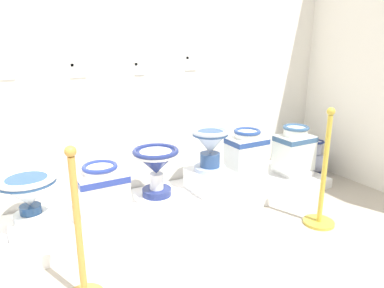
# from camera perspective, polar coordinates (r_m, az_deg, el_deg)

# --- Properties ---
(wall_back) EXTENTS (3.96, 0.06, 2.93)m
(wall_back) POSITION_cam_1_polar(r_m,az_deg,el_deg) (3.39, -5.01, 16.18)
(wall_back) COLOR white
(wall_back) RESTS_ON ground_plane
(display_platform) EXTENTS (3.05, 0.77, 0.10)m
(display_platform) POSITION_cam_1_polar(r_m,az_deg,el_deg) (3.33, -1.27, -9.01)
(display_platform) COLOR white
(display_platform) RESTS_ON ground_plane
(plinth_block_squat_floral) EXTENTS (0.34, 0.31, 0.08)m
(plinth_block_squat_floral) POSITION_cam_1_polar(r_m,az_deg,el_deg) (3.00, -24.02, -11.68)
(plinth_block_squat_floral) COLOR white
(plinth_block_squat_floral) RESTS_ON display_platform
(antique_toilet_squat_floral) EXTENTS (0.42, 0.42, 0.36)m
(antique_toilet_squat_floral) POSITION_cam_1_polar(r_m,az_deg,el_deg) (2.89, -24.65, -6.84)
(antique_toilet_squat_floral) COLOR white
(antique_toilet_squat_floral) RESTS_ON plinth_block_squat_floral
(plinth_block_slender_white) EXTENTS (0.38, 0.32, 0.05)m
(plinth_block_slender_white) POSITION_cam_1_polar(r_m,az_deg,el_deg) (3.03, -13.93, -10.71)
(plinth_block_slender_white) COLOR white
(plinth_block_slender_white) RESTS_ON display_platform
(antique_toilet_slender_white) EXTENTS (0.38, 0.32, 0.39)m
(antique_toilet_slender_white) POSITION_cam_1_polar(r_m,az_deg,el_deg) (2.93, -14.23, -6.76)
(antique_toilet_slender_white) COLOR white
(antique_toilet_slender_white) RESTS_ON plinth_block_slender_white
(plinth_block_pale_glazed) EXTENTS (0.33, 0.35, 0.06)m
(plinth_block_pale_glazed) POSITION_cam_1_polar(r_m,az_deg,el_deg) (3.21, -5.60, -8.56)
(plinth_block_pale_glazed) COLOR white
(plinth_block_pale_glazed) RESTS_ON display_platform
(antique_toilet_pale_glazed) EXTENTS (0.40, 0.40, 0.42)m
(antique_toilet_pale_glazed) POSITION_cam_1_polar(r_m,az_deg,el_deg) (3.08, -5.76, -3.07)
(antique_toilet_pale_glazed) COLOR navy
(antique_toilet_pale_glazed) RESTS_ON plinth_block_pale_glazed
(plinth_block_leftmost) EXTENTS (0.36, 0.40, 0.19)m
(plinth_block_leftmost) POSITION_cam_1_polar(r_m,az_deg,el_deg) (3.40, 2.83, -5.76)
(plinth_block_leftmost) COLOR white
(plinth_block_leftmost) RESTS_ON display_platform
(antique_toilet_leftmost) EXTENTS (0.35, 0.35, 0.40)m
(antique_toilet_leftmost) POSITION_cam_1_polar(r_m,az_deg,el_deg) (3.28, 2.91, -0.07)
(antique_toilet_leftmost) COLOR #A4B6D6
(antique_toilet_leftmost) RESTS_ON plinth_block_leftmost
(plinth_block_broad_patterned) EXTENTS (0.38, 0.38, 0.04)m
(plinth_block_broad_patterned) POSITION_cam_1_polar(r_m,az_deg,el_deg) (3.72, 8.48, -5.18)
(plinth_block_broad_patterned) COLOR white
(plinth_block_broad_patterned) RESTS_ON display_platform
(antique_toilet_broad_patterned) EXTENTS (0.38, 0.27, 0.48)m
(antique_toilet_broad_patterned) POSITION_cam_1_polar(r_m,az_deg,el_deg) (3.63, 8.65, -1.28)
(antique_toilet_broad_patterned) COLOR white
(antique_toilet_broad_patterned) RESTS_ON plinth_block_broad_patterned
(plinth_block_rightmost) EXTENTS (0.29, 0.33, 0.05)m
(plinth_block_rightmost) POSITION_cam_1_polar(r_m,az_deg,el_deg) (3.97, 15.70, -4.19)
(plinth_block_rightmost) COLOR white
(plinth_block_rightmost) RESTS_ON display_platform
(antique_toilet_rightmost) EXTENTS (0.37, 0.28, 0.47)m
(antique_toilet_rightmost) POSITION_cam_1_polar(r_m,az_deg,el_deg) (3.89, 15.99, -0.59)
(antique_toilet_rightmost) COLOR white
(antique_toilet_rightmost) RESTS_ON plinth_block_rightmost
(info_placard_first) EXTENTS (0.13, 0.01, 0.13)m
(info_placard_first) POSITION_cam_1_polar(r_m,az_deg,el_deg) (3.06, -27.70, 10.29)
(info_placard_first) COLOR white
(info_placard_second) EXTENTS (0.13, 0.01, 0.13)m
(info_placard_second) POSITION_cam_1_polar(r_m,az_deg,el_deg) (3.13, -17.77, 11.25)
(info_placard_second) COLOR white
(info_placard_third) EXTENTS (0.10, 0.01, 0.12)m
(info_placard_third) POSITION_cam_1_polar(r_m,az_deg,el_deg) (3.28, -8.38, 11.91)
(info_placard_third) COLOR white
(info_placard_fourth) EXTENTS (0.12, 0.01, 0.14)m
(info_placard_fourth) POSITION_cam_1_polar(r_m,az_deg,el_deg) (3.50, -0.18, 12.89)
(info_placard_fourth) COLOR white
(decorative_vase_corner) EXTENTS (0.27, 0.27, 0.40)m
(decorative_vase_corner) POSITION_cam_1_polar(r_m,az_deg,el_deg) (4.25, 18.98, -2.54)
(decorative_vase_corner) COLOR navy
(decorative_vase_corner) RESTS_ON ground_plane
(stanchion_post_near_left) EXTENTS (0.23, 0.23, 0.95)m
(stanchion_post_near_left) POSITION_cam_1_polar(r_m,az_deg,el_deg) (2.22, -17.31, -16.35)
(stanchion_post_near_left) COLOR #C38D3B
(stanchion_post_near_left) RESTS_ON ground_plane
(stanchion_post_near_right) EXTENTS (0.25, 0.25, 0.98)m
(stanchion_post_near_right) POSITION_cam_1_polar(r_m,az_deg,el_deg) (3.11, 20.01, -7.09)
(stanchion_post_near_right) COLOR gold
(stanchion_post_near_right) RESTS_ON ground_plane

